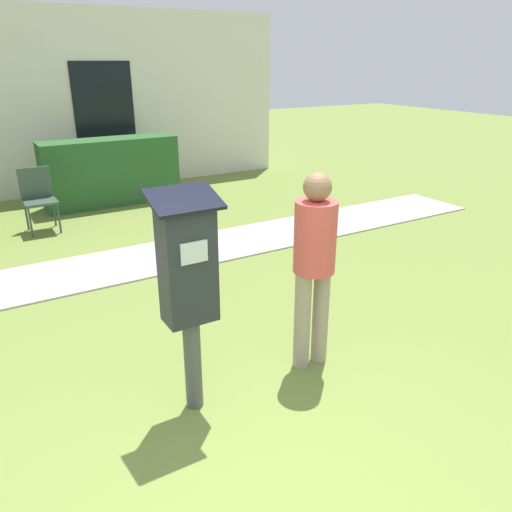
# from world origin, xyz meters

# --- Properties ---
(ground_plane) EXTENTS (40.00, 40.00, 0.00)m
(ground_plane) POSITION_xyz_m (0.00, 0.00, 0.00)
(ground_plane) COLOR olive
(sidewalk) EXTENTS (12.00, 1.10, 0.02)m
(sidewalk) POSITION_xyz_m (0.00, 3.89, 0.01)
(sidewalk) COLOR #A3A099
(sidewalk) RESTS_ON ground
(building_facade) EXTENTS (10.00, 0.26, 3.20)m
(building_facade) POSITION_xyz_m (0.00, 8.01, 1.60)
(building_facade) COLOR silver
(building_facade) RESTS_ON ground
(parking_meter) EXTENTS (0.44, 0.31, 1.59)m
(parking_meter) POSITION_xyz_m (0.04, 1.04, 1.02)
(parking_meter) COLOR #4C4C4C
(parking_meter) RESTS_ON ground
(person_standing) EXTENTS (0.32, 0.32, 1.58)m
(person_standing) POSITION_xyz_m (1.08, 1.05, 0.93)
(person_standing) COLOR gray
(person_standing) RESTS_ON ground
(outdoor_chair_middle) EXTENTS (0.44, 0.44, 0.90)m
(outdoor_chair_middle) POSITION_xyz_m (-0.20, 5.83, 0.53)
(outdoor_chair_middle) COLOR #334738
(outdoor_chair_middle) RESTS_ON ground
(hedge_row) EXTENTS (2.23, 0.60, 1.10)m
(hedge_row) POSITION_xyz_m (1.11, 6.74, 0.55)
(hedge_row) COLOR #285628
(hedge_row) RESTS_ON ground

